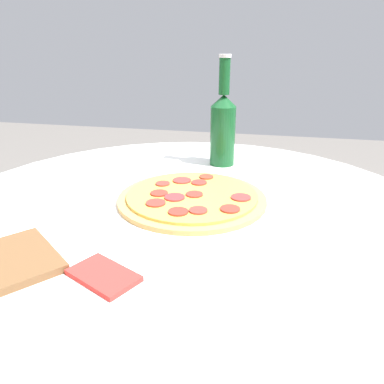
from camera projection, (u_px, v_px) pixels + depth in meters
table at (187, 288)px, 0.84m from camera, size 1.04×1.04×0.78m
pizza at (192, 197)px, 0.78m from camera, size 0.31×0.31×0.02m
beer_bottle at (223, 126)px, 0.98m from camera, size 0.07×0.07×0.28m
napkin at (104, 275)px, 0.53m from camera, size 0.12×0.10×0.01m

